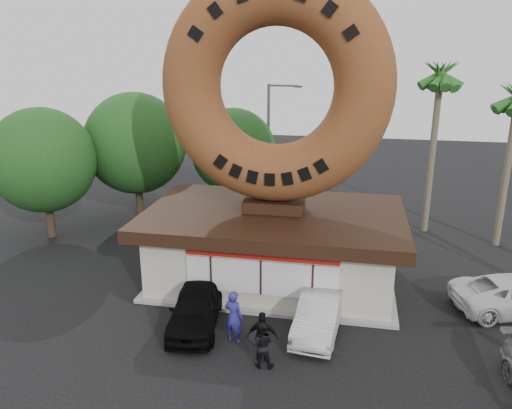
{
  "coord_description": "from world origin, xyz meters",
  "views": [
    {
      "loc": [
        3.23,
        -14.35,
        10.07
      ],
      "look_at": [
        -0.41,
        4.0,
        4.18
      ],
      "focal_mm": 35.0,
      "sensor_mm": 36.0,
      "label": 1
    }
  ],
  "objects_px": {
    "person_right": "(263,337)",
    "person_center": "(262,344)",
    "donut_shop": "(274,244)",
    "car_silver": "(319,313)",
    "car_black": "(195,308)",
    "giant_donut": "(275,87)",
    "street_lamp": "(271,142)",
    "person_left": "(234,317)"
  },
  "relations": [
    {
      "from": "person_left",
      "to": "car_black",
      "type": "distance_m",
      "value": 1.87
    },
    {
      "from": "donut_shop",
      "to": "street_lamp",
      "type": "xyz_separation_m",
      "value": [
        -1.86,
        10.02,
        2.72
      ]
    },
    {
      "from": "donut_shop",
      "to": "giant_donut",
      "type": "distance_m",
      "value": 6.78
    },
    {
      "from": "car_black",
      "to": "person_left",
      "type": "bearing_deg",
      "value": -33.96
    },
    {
      "from": "giant_donut",
      "to": "person_center",
      "type": "bearing_deg",
      "value": -84.07
    },
    {
      "from": "donut_shop",
      "to": "car_black",
      "type": "distance_m",
      "value": 5.04
    },
    {
      "from": "giant_donut",
      "to": "car_black",
      "type": "distance_m",
      "value": 9.24
    },
    {
      "from": "person_center",
      "to": "person_right",
      "type": "relative_size",
      "value": 0.92
    },
    {
      "from": "person_left",
      "to": "car_black",
      "type": "xyz_separation_m",
      "value": [
        -1.67,
        0.79,
        -0.25
      ]
    },
    {
      "from": "donut_shop",
      "to": "giant_donut",
      "type": "relative_size",
      "value": 1.18
    },
    {
      "from": "street_lamp",
      "to": "person_center",
      "type": "xyz_separation_m",
      "value": [
        2.52,
        -16.43,
        -3.66
      ]
    },
    {
      "from": "giant_donut",
      "to": "person_right",
      "type": "xyz_separation_m",
      "value": [
        0.63,
        -6.09,
        -7.66
      ]
    },
    {
      "from": "person_left",
      "to": "person_right",
      "type": "height_order",
      "value": "person_left"
    },
    {
      "from": "person_center",
      "to": "car_silver",
      "type": "distance_m",
      "value": 3.09
    },
    {
      "from": "street_lamp",
      "to": "car_silver",
      "type": "relative_size",
      "value": 1.9
    },
    {
      "from": "giant_donut",
      "to": "car_silver",
      "type": "distance_m",
      "value": 9.05
    },
    {
      "from": "person_center",
      "to": "street_lamp",
      "type": "bearing_deg",
      "value": -85.11
    },
    {
      "from": "giant_donut",
      "to": "street_lamp",
      "type": "distance_m",
      "value": 10.95
    },
    {
      "from": "donut_shop",
      "to": "giant_donut",
      "type": "xyz_separation_m",
      "value": [
        0.0,
        0.02,
        6.78
      ]
    },
    {
      "from": "donut_shop",
      "to": "car_black",
      "type": "relative_size",
      "value": 2.57
    },
    {
      "from": "giant_donut",
      "to": "person_left",
      "type": "relative_size",
      "value": 4.77
    },
    {
      "from": "person_right",
      "to": "person_center",
      "type": "bearing_deg",
      "value": 94.24
    },
    {
      "from": "donut_shop",
      "to": "person_right",
      "type": "height_order",
      "value": "donut_shop"
    },
    {
      "from": "person_left",
      "to": "person_center",
      "type": "relative_size",
      "value": 1.22
    },
    {
      "from": "donut_shop",
      "to": "car_silver",
      "type": "height_order",
      "value": "donut_shop"
    },
    {
      "from": "car_black",
      "to": "car_silver",
      "type": "bearing_deg",
      "value": -1.49
    },
    {
      "from": "person_left",
      "to": "person_center",
      "type": "distance_m",
      "value": 1.75
    },
    {
      "from": "person_center",
      "to": "car_black",
      "type": "relative_size",
      "value": 0.37
    },
    {
      "from": "person_center",
      "to": "car_silver",
      "type": "height_order",
      "value": "person_center"
    },
    {
      "from": "street_lamp",
      "to": "car_black",
      "type": "distance_m",
      "value": 14.89
    },
    {
      "from": "street_lamp",
      "to": "person_right",
      "type": "xyz_separation_m",
      "value": [
        2.48,
        -16.09,
        -3.59
      ]
    },
    {
      "from": "giant_donut",
      "to": "person_left",
      "type": "bearing_deg",
      "value": -96.3
    },
    {
      "from": "car_black",
      "to": "car_silver",
      "type": "relative_size",
      "value": 1.04
    },
    {
      "from": "donut_shop",
      "to": "person_left",
      "type": "distance_m",
      "value": 5.28
    },
    {
      "from": "car_silver",
      "to": "car_black",
      "type": "bearing_deg",
      "value": -167.72
    },
    {
      "from": "street_lamp",
      "to": "car_silver",
      "type": "height_order",
      "value": "street_lamp"
    },
    {
      "from": "car_black",
      "to": "donut_shop",
      "type": "bearing_deg",
      "value": 54.33
    },
    {
      "from": "person_left",
      "to": "person_right",
      "type": "relative_size",
      "value": 1.12
    },
    {
      "from": "donut_shop",
      "to": "person_right",
      "type": "bearing_deg",
      "value": -84.09
    },
    {
      "from": "person_right",
      "to": "car_silver",
      "type": "relative_size",
      "value": 0.42
    },
    {
      "from": "donut_shop",
      "to": "person_center",
      "type": "bearing_deg",
      "value": -84.05
    },
    {
      "from": "street_lamp",
      "to": "person_left",
      "type": "bearing_deg",
      "value": -85.19
    }
  ]
}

